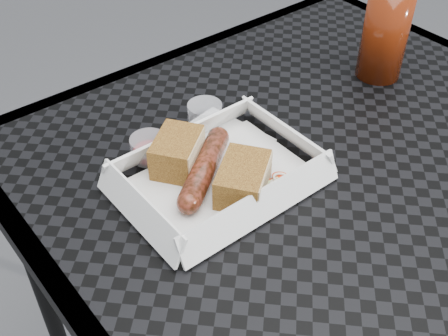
# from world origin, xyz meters

# --- Properties ---
(patio_table) EXTENTS (0.80, 0.80, 0.74)m
(patio_table) POSITION_xyz_m (0.00, 0.00, 0.67)
(patio_table) COLOR black
(patio_table) RESTS_ON ground
(food_tray) EXTENTS (0.22, 0.15, 0.00)m
(food_tray) POSITION_xyz_m (-0.15, 0.08, 0.75)
(food_tray) COLOR white
(food_tray) RESTS_ON patio_table
(bratwurst) EXTENTS (0.13, 0.11, 0.03)m
(bratwurst) POSITION_xyz_m (-0.16, 0.10, 0.76)
(bratwurst) COLOR maroon
(bratwurst) RESTS_ON food_tray
(bread_near) EXTENTS (0.09, 0.09, 0.05)m
(bread_near) POSITION_xyz_m (-0.18, 0.14, 0.77)
(bread_near) COLOR olive
(bread_near) RESTS_ON food_tray
(bread_far) EXTENTS (0.10, 0.09, 0.04)m
(bread_far) POSITION_xyz_m (-0.14, 0.05, 0.77)
(bread_far) COLOR olive
(bread_far) RESTS_ON food_tray
(veg_garnish) EXTENTS (0.03, 0.03, 0.00)m
(veg_garnish) POSITION_xyz_m (-0.10, 0.03, 0.75)
(veg_garnish) COLOR red
(veg_garnish) RESTS_ON food_tray
(napkin) EXTENTS (0.14, 0.14, 0.00)m
(napkin) POSITION_xyz_m (-0.11, 0.15, 0.75)
(napkin) COLOR white
(napkin) RESTS_ON patio_table
(condiment_cup_sauce) EXTENTS (0.05, 0.05, 0.03)m
(condiment_cup_sauce) POSITION_xyz_m (-0.19, 0.18, 0.76)
(condiment_cup_sauce) COLOR maroon
(condiment_cup_sauce) RESTS_ON patio_table
(condiment_cup_empty) EXTENTS (0.05, 0.05, 0.03)m
(condiment_cup_empty) POSITION_xyz_m (-0.09, 0.20, 0.76)
(condiment_cup_empty) COLOR silver
(condiment_cup_empty) RESTS_ON patio_table
(drink_glass) EXTENTS (0.07, 0.07, 0.16)m
(drink_glass) POSITION_xyz_m (0.21, 0.13, 0.82)
(drink_glass) COLOR #561907
(drink_glass) RESTS_ON patio_table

